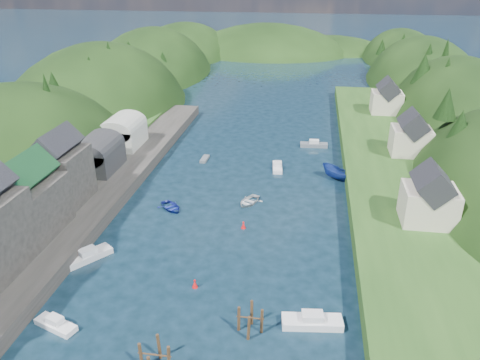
% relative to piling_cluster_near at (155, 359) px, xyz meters
% --- Properties ---
extents(ground, '(600.00, 600.00, 0.00)m').
position_rel_piling_cluster_near_xyz_m(ground, '(2.69, 56.72, -1.17)').
color(ground, black).
rests_on(ground, ground).
extents(hillside_left, '(44.00, 245.56, 52.00)m').
position_rel_piling_cluster_near_xyz_m(hillside_left, '(-42.31, 81.72, -9.20)').
color(hillside_left, black).
rests_on(hillside_left, ground).
extents(hillside_right, '(36.00, 245.56, 48.00)m').
position_rel_piling_cluster_near_xyz_m(hillside_right, '(47.69, 81.72, -8.58)').
color(hillside_right, black).
rests_on(hillside_right, ground).
extents(far_hills, '(103.00, 68.00, 44.00)m').
position_rel_piling_cluster_near_xyz_m(far_hills, '(3.91, 180.72, -11.97)').
color(far_hills, black).
rests_on(far_hills, ground).
extents(hill_trees, '(91.16, 148.55, 12.53)m').
position_rel_piling_cluster_near_xyz_m(hill_trees, '(3.73, 70.83, 9.94)').
color(hill_trees, black).
rests_on(hill_trees, ground).
extents(quay_left, '(12.00, 110.00, 2.00)m').
position_rel_piling_cluster_near_xyz_m(quay_left, '(-21.31, 26.72, -0.17)').
color(quay_left, '#2D2B28').
rests_on(quay_left, ground).
extents(terrace_left_grass, '(12.00, 110.00, 2.50)m').
position_rel_piling_cluster_near_xyz_m(terrace_left_grass, '(-28.31, 26.72, 0.08)').
color(terrace_left_grass, '#234719').
rests_on(terrace_left_grass, ground).
extents(quayside_buildings, '(8.00, 35.84, 12.90)m').
position_rel_piling_cluster_near_xyz_m(quayside_buildings, '(-23.31, 13.11, 5.92)').
color(quayside_buildings, '#2D2B28').
rests_on(quayside_buildings, quay_left).
extents(boat_sheds, '(7.00, 21.00, 7.50)m').
position_rel_piling_cluster_near_xyz_m(boat_sheds, '(-23.31, 45.72, 4.11)').
color(boat_sheds, '#2D2D30').
rests_on(boat_sheds, quay_left).
extents(terrace_right, '(16.00, 120.00, 2.40)m').
position_rel_piling_cluster_near_xyz_m(terrace_right, '(27.69, 46.72, 0.03)').
color(terrace_right, '#234719').
rests_on(terrace_right, ground).
extents(right_bank_cottages, '(9.00, 59.24, 8.41)m').
position_rel_piling_cluster_near_xyz_m(right_bank_cottages, '(30.69, 55.05, 4.68)').
color(right_bank_cottages, beige).
rests_on(right_bank_cottages, terrace_right).
extents(piling_cluster_near, '(3.25, 3.02, 3.47)m').
position_rel_piling_cluster_near_xyz_m(piling_cluster_near, '(0.00, 0.00, 0.00)').
color(piling_cluster_near, '#382314').
rests_on(piling_cluster_near, ground).
extents(piling_cluster_far, '(2.87, 2.71, 3.54)m').
position_rel_piling_cluster_near_xyz_m(piling_cluster_far, '(8.17, 6.29, 0.03)').
color(piling_cluster_far, '#382314').
rests_on(piling_cluster_far, ground).
extents(channel_buoy_near, '(0.70, 0.70, 1.10)m').
position_rel_piling_cluster_near_xyz_m(channel_buoy_near, '(0.74, 12.50, -0.69)').
color(channel_buoy_near, red).
rests_on(channel_buoy_near, ground).
extents(channel_buoy_far, '(0.70, 0.70, 1.10)m').
position_rel_piling_cluster_near_xyz_m(channel_buoy_far, '(4.40, 26.89, -0.69)').
color(channel_buoy_far, red).
rests_on(channel_buoy_far, ground).
extents(moored_boats, '(38.44, 76.52, 2.45)m').
position_rel_piling_cluster_near_xyz_m(moored_boats, '(3.50, 22.11, -0.45)').
color(moored_boats, white).
rests_on(moored_boats, ground).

